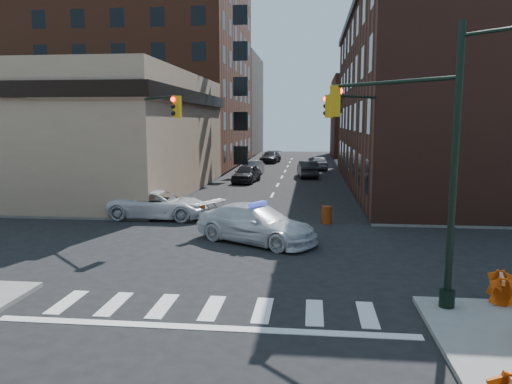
% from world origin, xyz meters
% --- Properties ---
extents(ground, '(140.00, 140.00, 0.00)m').
position_xyz_m(ground, '(0.00, 0.00, 0.00)').
color(ground, black).
rests_on(ground, ground).
extents(sidewalk_nw, '(34.00, 54.50, 0.15)m').
position_xyz_m(sidewalk_nw, '(-23.00, 32.75, 0.07)').
color(sidewalk_nw, gray).
rests_on(sidewalk_nw, ground).
extents(sidewalk_ne, '(34.00, 54.50, 0.15)m').
position_xyz_m(sidewalk_ne, '(23.00, 32.75, 0.07)').
color(sidewalk_ne, gray).
rests_on(sidewalk_ne, ground).
extents(bank_building, '(22.00, 22.00, 9.00)m').
position_xyz_m(bank_building, '(-17.00, 16.50, 4.50)').
color(bank_building, '#9F8368').
rests_on(bank_building, ground).
extents(apartment_block, '(25.00, 25.00, 24.00)m').
position_xyz_m(apartment_block, '(-18.50, 40.00, 12.00)').
color(apartment_block, '#592C1C').
rests_on(apartment_block, ground).
extents(commercial_row_ne, '(14.00, 34.00, 14.00)m').
position_xyz_m(commercial_row_ne, '(13.00, 22.50, 7.00)').
color(commercial_row_ne, '#47261C').
rests_on(commercial_row_ne, ground).
extents(filler_nw, '(20.00, 18.00, 16.00)m').
position_xyz_m(filler_nw, '(-16.00, 62.00, 8.00)').
color(filler_nw, '#50443B').
rests_on(filler_nw, ground).
extents(filler_ne, '(16.00, 16.00, 12.00)m').
position_xyz_m(filler_ne, '(14.00, 58.00, 6.00)').
color(filler_ne, '#592C1C').
rests_on(filler_ne, ground).
extents(signal_pole_se, '(5.40, 5.27, 8.00)m').
position_xyz_m(signal_pole_se, '(6.04, -5.52, 4.61)').
color(signal_pole_se, black).
rests_on(signal_pole_se, sidewalk_se).
extents(signal_pole_nw, '(3.58, 3.67, 8.00)m').
position_xyz_m(signal_pole_nw, '(-5.85, 5.34, 4.34)').
color(signal_pole_nw, black).
rests_on(signal_pole_nw, sidewalk_nw).
extents(signal_pole_ne, '(3.67, 3.58, 8.00)m').
position_xyz_m(signal_pole_ne, '(5.84, 5.35, 4.34)').
color(signal_pole_ne, black).
rests_on(signal_pole_ne, sidewalk_ne).
extents(tree_ne_near, '(3.00, 3.00, 4.85)m').
position_xyz_m(tree_ne_near, '(7.50, 26.00, 3.49)').
color(tree_ne_near, black).
rests_on(tree_ne_near, sidewalk_ne).
extents(tree_ne_far, '(3.00, 3.00, 4.85)m').
position_xyz_m(tree_ne_far, '(7.50, 34.00, 3.49)').
color(tree_ne_far, black).
rests_on(tree_ne_far, sidewalk_ne).
extents(police_car, '(6.29, 4.95, 1.70)m').
position_xyz_m(police_car, '(0.39, 1.43, 0.85)').
color(police_car, silver).
rests_on(police_car, ground).
extents(pickup, '(5.68, 2.69, 1.57)m').
position_xyz_m(pickup, '(-5.68, 6.40, 0.78)').
color(pickup, silver).
rests_on(pickup, ground).
extents(parked_car_wnear, '(2.47, 4.92, 1.61)m').
position_xyz_m(parked_car_wnear, '(-2.92, 23.53, 0.80)').
color(parked_car_wnear, black).
rests_on(parked_car_wnear, ground).
extents(parked_car_wfar, '(2.12, 4.67, 1.48)m').
position_xyz_m(parked_car_wfar, '(-3.08, 29.18, 0.74)').
color(parked_car_wfar, gray).
rests_on(parked_car_wfar, ground).
extents(parked_car_wdeep, '(2.73, 5.45, 1.52)m').
position_xyz_m(parked_car_wdeep, '(-2.50, 44.83, 0.76)').
color(parked_car_wdeep, black).
rests_on(parked_car_wdeep, ground).
extents(parked_car_enear, '(2.26, 5.07, 1.62)m').
position_xyz_m(parked_car_enear, '(2.51, 28.25, 0.81)').
color(parked_car_enear, black).
rests_on(parked_car_enear, ground).
extents(parked_car_efar, '(2.11, 4.66, 1.55)m').
position_xyz_m(parked_car_efar, '(3.72, 36.35, 0.78)').
color(parked_car_efar, '#93949B').
rests_on(parked_car_efar, ground).
extents(pedestrian_a, '(0.77, 0.58, 1.92)m').
position_xyz_m(pedestrian_a, '(-6.52, 9.09, 1.11)').
color(pedestrian_a, black).
rests_on(pedestrian_a, sidewalk_nw).
extents(pedestrian_b, '(1.14, 1.05, 1.88)m').
position_xyz_m(pedestrian_b, '(-9.32, 7.68, 1.09)').
color(pedestrian_b, black).
rests_on(pedestrian_b, sidewalk_nw).
extents(pedestrian_c, '(0.98, 1.08, 1.76)m').
position_xyz_m(pedestrian_c, '(-10.63, 9.22, 1.03)').
color(pedestrian_c, black).
rests_on(pedestrian_c, sidewalk_nw).
extents(barrel_road, '(0.68, 0.68, 0.94)m').
position_xyz_m(barrel_road, '(3.71, 6.00, 0.47)').
color(barrel_road, '#CD5D09').
rests_on(barrel_road, ground).
extents(barrel_bank, '(0.58, 0.58, 0.90)m').
position_xyz_m(barrel_bank, '(-3.21, 6.04, 0.45)').
color(barrel_bank, '#DC640A').
rests_on(barrel_bank, ground).
extents(barricade_se_a, '(0.79, 1.18, 0.81)m').
position_xyz_m(barricade_se_a, '(8.50, -5.70, 0.55)').
color(barricade_se_a, '#D46B09').
rests_on(barricade_se_a, sidewalk_se).
extents(barricade_nw_a, '(1.15, 0.69, 0.81)m').
position_xyz_m(barricade_nw_a, '(-6.50, 8.00, 0.56)').
color(barricade_nw_a, '#C03109').
rests_on(barricade_nw_a, sidewalk_nw).
extents(barricade_nw_b, '(1.26, 0.68, 0.92)m').
position_xyz_m(barricade_nw_b, '(-12.00, 6.46, 0.61)').
color(barricade_nw_b, red).
rests_on(barricade_nw_b, sidewalk_nw).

